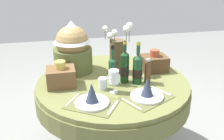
# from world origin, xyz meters

# --- Properties ---
(dining_table) EXTENTS (1.28, 1.28, 0.77)m
(dining_table) POSITION_xyz_m (0.00, 0.00, 0.65)
(dining_table) COLOR olive
(dining_table) RESTS_ON ground
(place_setting_left) EXTENTS (0.43, 0.40, 0.16)m
(place_setting_left) POSITION_xyz_m (-0.22, -0.35, 0.82)
(place_setting_left) COLOR brown
(place_setting_left) RESTS_ON dining_table
(place_setting_right) EXTENTS (0.42, 0.39, 0.16)m
(place_setting_right) POSITION_xyz_m (0.18, -0.34, 0.82)
(place_setting_right) COLOR brown
(place_setting_right) RESTS_ON dining_table
(flower_vase) EXTENTS (0.23, 0.19, 0.46)m
(flower_vase) POSITION_xyz_m (0.08, 0.17, 0.96)
(flower_vase) COLOR brown
(flower_vase) RESTS_ON dining_table
(wine_bottle_left) EXTENTS (0.07, 0.07, 0.32)m
(wine_bottle_left) POSITION_xyz_m (-0.02, -0.07, 0.89)
(wine_bottle_left) COLOR #194223
(wine_bottle_left) RESTS_ON dining_table
(wine_bottle_centre) EXTENTS (0.08, 0.08, 0.35)m
(wine_bottle_centre) POSITION_xyz_m (0.18, -0.09, 0.90)
(wine_bottle_centre) COLOR #194223
(wine_bottle_centre) RESTS_ON dining_table
(wine_bottle_right) EXTENTS (0.07, 0.07, 0.35)m
(wine_bottle_right) POSITION_xyz_m (0.09, -0.05, 0.91)
(wine_bottle_right) COLOR #143819
(wine_bottle_right) RESTS_ON dining_table
(wine_glass_left) EXTENTS (0.08, 0.08, 0.18)m
(wine_glass_left) POSITION_xyz_m (-0.04, -0.21, 0.90)
(wine_glass_left) COLOR silver
(wine_glass_left) RESTS_ON dining_table
(tumbler_near_left) EXTENTS (0.07, 0.07, 0.09)m
(tumbler_near_left) POSITION_xyz_m (-0.11, -0.14, 0.82)
(tumbler_near_left) COLOR silver
(tumbler_near_left) RESTS_ON dining_table
(pepper_mill) EXTENTS (0.05, 0.05, 0.21)m
(pepper_mill) POSITION_xyz_m (0.27, -0.10, 0.87)
(pepper_mill) COLOR brown
(pepper_mill) RESTS_ON dining_table
(gift_tub_back_left) EXTENTS (0.34, 0.34, 0.46)m
(gift_tub_back_left) POSITION_xyz_m (-0.30, 0.28, 1.01)
(gift_tub_back_left) COLOR #566033
(gift_tub_back_left) RESTS_ON dining_table
(woven_basket_side_left) EXTENTS (0.22, 0.19, 0.21)m
(woven_basket_side_left) POSITION_xyz_m (-0.42, -0.01, 0.86)
(woven_basket_side_left) COLOR brown
(woven_basket_side_left) RESTS_ON dining_table
(woven_basket_side_right) EXTENTS (0.22, 0.19, 0.20)m
(woven_basket_side_right) POSITION_xyz_m (0.41, 0.13, 0.85)
(woven_basket_side_right) COLOR brown
(woven_basket_side_right) RESTS_ON dining_table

